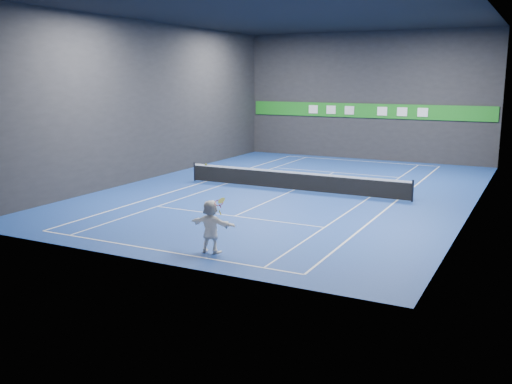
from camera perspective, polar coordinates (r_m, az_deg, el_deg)
The scene contains 20 objects.
ground at distance 30.21m, azimuth 3.77°, elevation 0.18°, with size 26.00×26.00×0.00m, color navy.
ceiling at distance 29.79m, azimuth 4.00°, elevation 17.41°, with size 26.00×26.00×0.00m, color black.
wall_back at distance 41.91m, azimuth 11.00°, elevation 9.36°, with size 18.00×0.10×9.00m, color #252528.
wall_front at distance 18.46m, azimuth -12.36°, elevation 6.82°, with size 18.00×0.10×9.00m, color #252528.
wall_left at distance 34.22m, azimuth -10.28°, elevation 8.94°, with size 0.10×26.00×9.00m, color #252528.
wall_right at distance 27.40m, azimuth 21.61°, elevation 7.73°, with size 0.10×26.00×9.00m, color #252528.
baseline_near at distance 20.16m, azimuth -9.81°, elevation -5.74°, with size 10.98×0.08×0.01m, color white.
baseline_far at distance 41.25m, azimuth 10.33°, elevation 3.07°, with size 10.98×0.08×0.01m, color white.
sideline_doubles_left at distance 32.73m, azimuth -5.09°, elevation 1.04°, with size 0.08×23.78×0.01m, color white.
sideline_doubles_right at distance 28.55m, azimuth 13.94°, elevation -0.81°, with size 0.08×23.78×0.01m, color white.
sideline_singles_left at distance 32.02m, azimuth -3.00°, elevation 0.84°, with size 0.06×23.78×0.01m, color white.
sideline_singles_right at distance 28.88m, azimuth 11.28°, elevation -0.55°, with size 0.06×23.78×0.01m, color white.
service_line_near at distance 24.60m, azimuth -2.15°, elevation -2.43°, with size 8.23×0.06×0.01m, color white.
service_line_far at distance 36.09m, azimuth 7.80°, elevation 1.96°, with size 8.23×0.06×0.01m, color white.
center_service_line at distance 30.21m, azimuth 3.77°, elevation 0.18°, with size 0.06×12.80×0.01m, color white.
player at distance 19.43m, azimuth -4.54°, elevation -3.45°, with size 1.71×0.54×1.84m, color white.
tennis_ball at distance 19.19m, azimuth -5.03°, elevation 2.75°, with size 0.07×0.07×0.07m, color #BED323.
tennis_net at distance 30.11m, azimuth 3.78°, elevation 1.18°, with size 12.50×0.10×1.07m.
sponsor_banner at distance 41.90m, azimuth 10.92°, elevation 7.99°, with size 17.64×0.11×1.00m.
tennis_racket at distance 19.12m, azimuth -3.69°, elevation -1.19°, with size 0.49×0.37×0.65m.
Camera 1 is at (11.67, -27.23, 5.93)m, focal length 40.00 mm.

